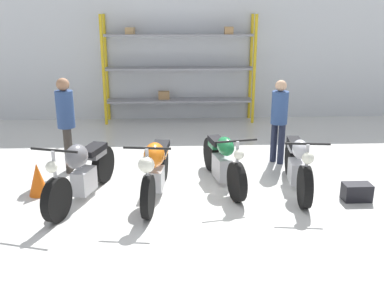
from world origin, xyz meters
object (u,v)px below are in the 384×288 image
Objects in this scene: person_near_rack at (279,115)px; traffic_cone at (38,179)px; motorcycle_silver at (298,165)px; person_browsing at (66,117)px; motorcycle_orange at (156,168)px; motorcycle_green at (223,161)px; shelving_rack at (179,68)px; motorcycle_grey at (82,171)px; toolbox at (357,192)px.

person_near_rack reaches higher than traffic_cone.
motorcycle_silver is 4.23m from person_browsing.
motorcycle_orange is 1.03× the size of motorcycle_green.
shelving_rack reaches higher than traffic_cone.
person_browsing reaches higher than motorcycle_silver.
motorcycle_orange reaches higher than motorcycle_green.
motorcycle_green is at bearing 119.46° from motorcycle_grey.
person_browsing is at bearing -98.15° from motorcycle_silver.
shelving_rack is 2.28× the size of person_browsing.
person_near_rack is (3.53, 1.59, 0.50)m from motorcycle_grey.
person_near_rack reaches higher than motorcycle_silver.
person_browsing is at bearing -35.24° from person_near_rack.
person_near_rack is 2.20m from toolbox.
motorcycle_grey is at bearing -15.34° from person_near_rack.
motorcycle_silver is at bearing 51.06° from person_near_rack.
person_near_rack is (2.36, 1.59, 0.46)m from motorcycle_orange.
toolbox is at bearing 103.32° from motorcycle_grey.
motorcycle_orange is 1.27× the size of person_near_rack.
shelving_rack is 4.74m from motorcycle_green.
person_near_rack reaches higher than motorcycle_green.
traffic_cone is (-3.09, -0.33, -0.15)m from motorcycle_green.
motorcycle_green is 2.23m from toolbox.
traffic_cone is at bearing -21.63° from person_near_rack.
person_browsing reaches higher than motorcycle_green.
shelving_rack is at bearing 63.86° from traffic_cone.
motorcycle_green is at bearing 159.40° from person_browsing.
traffic_cone is at bearing -87.42° from motorcycle_grey.
shelving_rack is 5.33m from motorcycle_silver.
traffic_cone is (-0.77, 0.20, -0.20)m from motorcycle_grey.
toolbox is (4.38, -0.26, -0.33)m from motorcycle_grey.
motorcycle_silver is 1.15× the size of person_browsing.
shelving_rack is 6.16m from toolbox.
toolbox is 0.80× the size of traffic_cone.
shelving_rack is at bearing 178.98° from motorcycle_grey.
motorcycle_silver is 3.70× the size of traffic_cone.
traffic_cone is at bearing -83.12° from motorcycle_silver.
person_browsing is 4.05m from person_near_rack.
traffic_cone is at bearing -88.26° from motorcycle_orange.
person_near_rack is (4.03, 0.31, -0.08)m from person_browsing.
person_browsing is at bearing 162.48° from toolbox.
motorcycle_grey is 3.90m from person_near_rack.
motorcycle_silver is at bearing 110.42° from motorcycle_grey.
motorcycle_grey is 3.87× the size of traffic_cone.
motorcycle_silver reaches higher than motorcycle_green.
person_near_rack is (1.21, 1.07, 0.55)m from motorcycle_green.
shelving_rack is 1.98× the size of motorcycle_silver.
shelving_rack is 1.92× the size of motorcycle_orange.
person_browsing reaches higher than motorcycle_grey.
traffic_cone is at bearing -95.47° from motorcycle_green.
traffic_cone is (-0.27, -1.09, -0.78)m from person_browsing.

